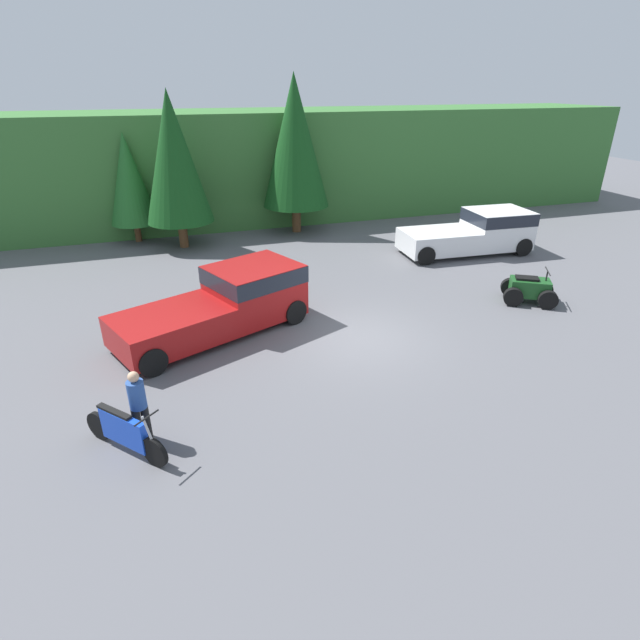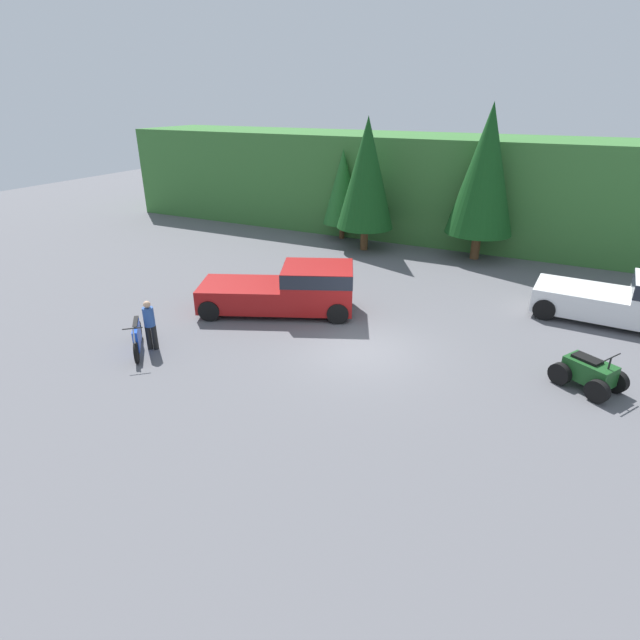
{
  "view_description": "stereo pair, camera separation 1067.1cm",
  "coord_description": "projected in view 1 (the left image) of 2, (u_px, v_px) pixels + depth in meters",
  "views": [
    {
      "loc": [
        -5.25,
        -12.45,
        7.04
      ],
      "look_at": [
        -1.35,
        -0.36,
        0.95
      ],
      "focal_mm": 28.0,
      "sensor_mm": 36.0,
      "label": 1
    },
    {
      "loc": [
        5.32,
        -13.76,
        7.68
      ],
      "look_at": [
        -1.35,
        -0.36,
        0.95
      ],
      "focal_mm": 28.0,
      "sensor_mm": 36.0,
      "label": 2
    }
  ],
  "objects": [
    {
      "name": "tree_mid_right",
      "position": [
        295.0,
        142.0,
        24.03
      ],
      "size": [
        3.3,
        3.3,
        7.49
      ],
      "color": "brown",
      "rests_on": "ground_plane"
    },
    {
      "name": "tree_mid_left",
      "position": [
        174.0,
        158.0,
        21.77
      ],
      "size": [
        3.01,
        3.01,
        6.83
      ],
      "color": "brown",
      "rests_on": "ground_plane"
    },
    {
      "name": "pickup_truck_second",
      "position": [
        477.0,
        231.0,
        22.37
      ],
      "size": [
        5.88,
        2.59,
        1.86
      ],
      "rotation": [
        0.0,
        0.0,
        -0.05
      ],
      "color": "white",
      "rests_on": "ground_plane"
    },
    {
      "name": "tree_left",
      "position": [
        129.0,
        179.0,
        23.05
      ],
      "size": [
        2.22,
        2.22,
        5.04
      ],
      "color": "brown",
      "rests_on": "ground_plane"
    },
    {
      "name": "ground_plane",
      "position": [
        358.0,
        337.0,
        15.18
      ],
      "size": [
        80.0,
        80.0,
        0.0
      ],
      "primitive_type": "plane",
      "color": "#5B5B60"
    },
    {
      "name": "hillside_backdrop",
      "position": [
        253.0,
        165.0,
        27.69
      ],
      "size": [
        44.0,
        6.0,
        5.66
      ],
      "color": "#387033",
      "rests_on": "ground_plane"
    },
    {
      "name": "dirt_bike",
      "position": [
        125.0,
        433.0,
        10.3
      ],
      "size": [
        1.64,
        1.82,
        1.18
      ],
      "rotation": [
        0.0,
        0.0,
        -0.84
      ],
      "color": "black",
      "rests_on": "ground_plane"
    },
    {
      "name": "pickup_truck_red",
      "position": [
        228.0,
        300.0,
        15.29
      ],
      "size": [
        6.22,
        4.33,
        1.86
      ],
      "rotation": [
        0.0,
        0.0,
        0.41
      ],
      "color": "maroon",
      "rests_on": "ground_plane"
    },
    {
      "name": "quad_atv",
      "position": [
        529.0,
        290.0,
        17.43
      ],
      "size": [
        2.12,
        1.91,
        1.21
      ],
      "rotation": [
        0.0,
        0.0,
        -0.54
      ],
      "color": "black",
      "rests_on": "ground_plane"
    },
    {
      "name": "rider_person",
      "position": [
        138.0,
        404.0,
        10.46
      ],
      "size": [
        0.47,
        0.47,
        1.71
      ],
      "rotation": [
        0.0,
        0.0,
        -1.11
      ],
      "color": "black",
      "rests_on": "ground_plane"
    }
  ]
}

